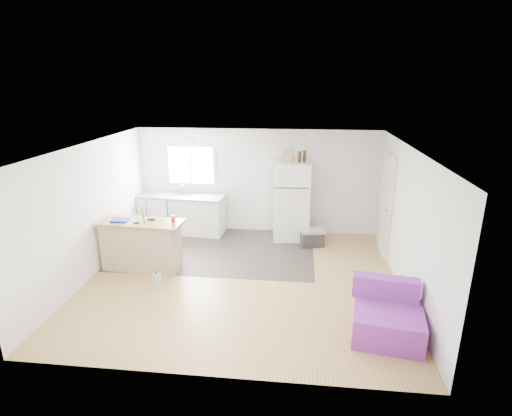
{
  "coord_description": "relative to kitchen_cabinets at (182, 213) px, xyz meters",
  "views": [
    {
      "loc": [
        0.94,
        -6.4,
        3.44
      ],
      "look_at": [
        0.16,
        0.7,
        1.14
      ],
      "focal_mm": 28.0,
      "sensor_mm": 36.0,
      "label": 1
    }
  ],
  "objects": [
    {
      "name": "red_cup",
      "position": [
        0.43,
        -1.91,
        0.56
      ],
      "size": [
        0.11,
        0.11,
        0.12
      ],
      "primitive_type": "cylinder",
      "rotation": [
        0.0,
        0.0,
        0.43
      ],
      "color": "red",
      "rests_on": "peninsula"
    },
    {
      "name": "room",
      "position": [
        1.74,
        -2.19,
        0.74
      ],
      "size": [
        5.51,
        5.01,
        2.41
      ],
      "color": "#A57B45",
      "rests_on": "ground"
    },
    {
      "name": "cardboard_box",
      "position": [
        2.45,
        -0.14,
        1.45
      ],
      "size": [
        0.21,
        0.13,
        0.3
      ],
      "primitive_type": "cube",
      "rotation": [
        0.0,
        0.0,
        -0.16
      ],
      "color": "tan",
      "rests_on": "refrigerator"
    },
    {
      "name": "window",
      "position": [
        0.19,
        0.3,
        1.09
      ],
      "size": [
        1.18,
        0.06,
        0.98
      ],
      "color": "white",
      "rests_on": "back_wall"
    },
    {
      "name": "tool_a",
      "position": [
        -0.01,
        -1.87,
        0.51
      ],
      "size": [
        0.14,
        0.06,
        0.03
      ],
      "primitive_type": "cube",
      "rotation": [
        0.0,
        0.0,
        0.11
      ],
      "color": "black",
      "rests_on": "peninsula"
    },
    {
      "name": "ceiling_fixture",
      "position": [
        0.54,
        -0.99,
        1.9
      ],
      "size": [
        0.3,
        0.3,
        0.07
      ],
      "primitive_type": "cylinder",
      "color": "white",
      "rests_on": "ceiling"
    },
    {
      "name": "cooler",
      "position": [
        3.02,
        -0.49,
        -0.27
      ],
      "size": [
        0.56,
        0.44,
        0.38
      ],
      "rotation": [
        0.0,
        0.0,
        0.23
      ],
      "color": "#29292B",
      "rests_on": "floor"
    },
    {
      "name": "bottle_right",
      "position": [
        2.79,
        -0.05,
        1.42
      ],
      "size": [
        0.08,
        0.08,
        0.25
      ],
      "primitive_type": "cylinder",
      "rotation": [
        0.0,
        0.0,
        0.11
      ],
      "color": "#39200A",
      "rests_on": "refrigerator"
    },
    {
      "name": "interior_door",
      "position": [
        4.47,
        -0.64,
        0.56
      ],
      "size": [
        0.11,
        0.92,
        2.1
      ],
      "color": "white",
      "rests_on": "right_wall"
    },
    {
      "name": "peninsula",
      "position": [
        -0.21,
        -1.95,
        0.02
      ],
      "size": [
        1.59,
        0.7,
        0.95
      ],
      "rotation": [
        0.0,
        0.0,
        -0.07
      ],
      "color": "tan",
      "rests_on": "floor"
    },
    {
      "name": "bottle_left",
      "position": [
        2.69,
        -0.14,
        1.42
      ],
      "size": [
        0.09,
        0.09,
        0.25
      ],
      "primitive_type": "cylinder",
      "rotation": [
        0.0,
        0.0,
        0.35
      ],
      "color": "#39200A",
      "rests_on": "refrigerator"
    },
    {
      "name": "mop",
      "position": [
        -0.15,
        -2.08,
        -0.23
      ],
      "size": [
        0.22,
        0.36,
        1.29
      ],
      "rotation": [
        0.0,
        0.0,
        0.07
      ],
      "color": "green",
      "rests_on": "floor"
    },
    {
      "name": "purple_seat",
      "position": [
        3.98,
        -3.59,
        -0.18
      ],
      "size": [
        1.05,
        1.01,
        0.76
      ],
      "rotation": [
        0.0,
        0.0,
        -0.17
      ],
      "color": "purple",
      "rests_on": "floor"
    },
    {
      "name": "blue_tray",
      "position": [
        -0.56,
        -1.99,
        0.51
      ],
      "size": [
        0.31,
        0.23,
        0.04
      ],
      "primitive_type": "cube",
      "rotation": [
        0.0,
        0.0,
        0.03
      ],
      "color": "#1321B4",
      "rests_on": "peninsula"
    },
    {
      "name": "cleaner_jug",
      "position": [
        0.29,
        -2.58,
        -0.34
      ],
      "size": [
        0.14,
        0.12,
        0.28
      ],
      "rotation": [
        0.0,
        0.0,
        -0.23
      ],
      "color": "silver",
      "rests_on": "floor"
    },
    {
      "name": "tool_b",
      "position": [
        -0.21,
        -2.07,
        0.51
      ],
      "size": [
        0.11,
        0.08,
        0.03
      ],
      "primitive_type": "cube",
      "rotation": [
        0.0,
        0.0,
        0.39
      ],
      "color": "black",
      "rests_on": "peninsula"
    },
    {
      "name": "kitchen_cabinets",
      "position": [
        0.0,
        0.0,
        0.0
      ],
      "size": [
        2.06,
        0.78,
        1.18
      ],
      "rotation": [
        0.0,
        0.0,
        -0.08
      ],
      "color": "white",
      "rests_on": "floor"
    },
    {
      "name": "refrigerator",
      "position": [
        2.53,
        -0.07,
        0.42
      ],
      "size": [
        0.83,
        0.8,
        1.75
      ],
      "rotation": [
        0.0,
        0.0,
        0.08
      ],
      "color": "white",
      "rests_on": "floor"
    },
    {
      "name": "vinyl_zone",
      "position": [
        1.02,
        -0.94,
        -0.46
      ],
      "size": [
        4.05,
        2.5,
        0.0
      ],
      "primitive_type": "cube",
      "color": "#38312A",
      "rests_on": "floor"
    }
  ]
}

